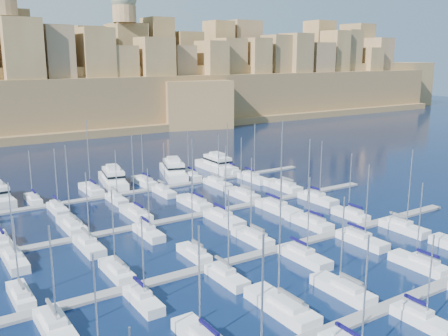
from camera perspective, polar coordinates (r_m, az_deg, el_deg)
ground at (r=89.59m, az=1.02°, el=-7.00°), size 600.00×600.00×0.00m
pontoon_near at (r=66.53m, az=18.25°, el=-14.82°), size 84.00×2.00×0.40m
pontoon_mid_near at (r=80.52m, az=5.87°, el=-9.25°), size 84.00×2.00×0.40m
pontoon_mid_far at (r=97.51m, az=-2.29°, el=-5.22°), size 84.00×2.00×0.40m
pontoon_far at (r=116.20m, az=-7.87°, el=-2.37°), size 84.00×2.00×0.40m
sailboat_2 at (r=62.62m, az=6.61°, el=-15.43°), size 3.29×10.98×17.60m
sailboat_3 at (r=68.04m, az=13.43°, el=-13.35°), size 2.80×9.32×13.35m
sailboat_4 at (r=78.98m, az=21.40°, el=-10.14°), size 2.66×8.86×13.05m
sailboat_9 at (r=63.95m, az=21.69°, el=-15.76°), size 2.26×7.53×11.41m
sailboat_12 at (r=69.81m, az=-22.20°, el=-13.32°), size 2.26×7.54×11.28m
sailboat_13 at (r=73.07m, az=-12.16°, el=-11.41°), size 2.48×8.25×12.73m
sailboat_14 at (r=77.49m, az=-3.43°, el=-9.69°), size 2.23×7.45×13.09m
sailboat_15 at (r=83.93m, az=3.29°, el=-7.87°), size 2.66×8.88×14.40m
sailboat_16 at (r=92.31m, az=9.72°, el=-6.08°), size 3.00×10.01×16.22m
sailboat_17 at (r=98.26m, az=14.24°, el=-5.16°), size 2.44×8.12×12.74m
sailboat_18 at (r=60.95m, az=-18.67°, el=-16.96°), size 2.91×9.70×13.20m
sailboat_19 at (r=64.69m, az=-9.25°, el=-14.62°), size 2.35×7.82×11.93m
sailboat_20 at (r=69.86m, az=0.26°, el=-12.27°), size 2.40×8.01×13.43m
sailboat_21 at (r=77.12m, az=9.15°, el=-9.94°), size 2.80×9.33×13.44m
sailboat_22 at (r=85.62m, az=15.46°, el=-7.91°), size 2.77×9.24×13.84m
sailboat_23 at (r=93.70m, az=19.83°, el=-6.40°), size 2.69×8.97×15.04m
sailboat_24 at (r=90.24m, az=-24.09°, el=-7.52°), size 2.30×7.67×12.82m
sailboat_25 at (r=93.44m, az=-17.02°, el=-6.24°), size 2.94×9.80×15.48m
sailboat_26 at (r=97.24m, az=-10.04°, el=-5.12°), size 2.94×9.79×15.99m
sailboat_27 at (r=102.78m, az=-3.40°, el=-3.96°), size 3.00×9.98×14.37m
sailboat_28 at (r=108.76m, az=2.12°, el=-3.01°), size 2.87×9.56×13.49m
sailboat_29 at (r=116.12m, az=6.75°, el=-2.06°), size 3.18×10.60×16.23m
sailboat_30 at (r=80.99m, az=-22.79°, el=-9.69°), size 2.62×8.74×12.98m
sailboat_31 at (r=83.19m, az=-15.19°, el=-8.52°), size 2.70×9.01×13.06m
sailboat_32 at (r=86.94m, az=-8.65°, el=-7.27°), size 2.50×8.33×12.29m
sailboat_33 at (r=92.90m, az=-0.03°, el=-5.77°), size 3.04×10.13×14.83m
sailboat_34 at (r=99.61m, az=6.18°, el=-4.55°), size 3.31×11.05×16.42m
sailboat_35 at (r=107.37m, az=10.64°, el=-3.44°), size 2.89×9.63×13.47m
sailboat_37 at (r=112.54m, az=-20.97°, el=-3.35°), size 2.28×7.60×11.34m
sailboat_38 at (r=116.63m, az=-14.94°, el=-2.34°), size 2.92×9.75×16.63m
sailboat_39 at (r=120.90m, az=-9.12°, el=-1.56°), size 2.82×9.41×12.39m
sailboat_40 at (r=125.82m, az=-3.96°, el=-0.86°), size 2.58×8.59×12.58m
sailboat_41 at (r=131.52m, az=0.50°, el=-0.23°), size 2.44×8.14×13.59m
sailboat_43 at (r=104.00m, az=-18.47°, el=-4.43°), size 2.44×8.12×13.17m
sailboat_44 at (r=107.62m, az=-12.19°, el=-3.49°), size 2.34×7.80×11.61m
sailboat_45 at (r=111.78m, az=-6.89°, el=-2.68°), size 2.36×7.88×12.05m
sailboat_46 at (r=117.84m, az=-0.77°, el=-1.77°), size 2.67×8.91×12.82m
sailboat_47 at (r=123.12m, az=3.30°, el=-1.14°), size 2.87×9.58×14.61m
motor_yacht_b at (r=121.40m, az=-12.56°, el=-1.16°), size 7.58×16.20×5.25m
motor_yacht_c at (r=128.18m, az=-5.81°, el=-0.18°), size 9.89×17.20×5.25m
motor_yacht_d at (r=133.85m, az=-0.85°, el=0.43°), size 4.97×15.44×5.25m
fortified_city at (r=230.44m, az=-21.43°, el=8.02°), size 460.00×108.95×59.52m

